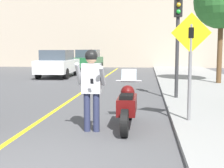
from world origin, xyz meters
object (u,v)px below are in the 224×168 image
object	(u,v)px
person_biker	(91,82)
parked_car_green	(88,60)
motorcycle	(127,106)
street_tree	(222,1)
parked_car_white	(58,63)
traffic_light	(178,26)
crossing_sign	(190,56)

from	to	relation	value
person_biker	parked_car_green	xyz separation A→B (m)	(-3.49, 18.20, -0.22)
motorcycle	street_tree	distance (m)	10.15
parked_car_white	traffic_light	bearing A→B (deg)	-51.38
crossing_sign	parked_car_white	size ratio (longest dim) A/B	0.59
traffic_light	parked_car_green	size ratio (longest dim) A/B	0.82
person_biker	traffic_light	size ratio (longest dim) A/B	0.50
motorcycle	parked_car_white	size ratio (longest dim) A/B	0.52
person_biker	street_tree	bearing A→B (deg)	63.06
person_biker	crossing_sign	distance (m)	2.36
motorcycle	street_tree	world-z (taller)	street_tree
crossing_sign	person_biker	bearing A→B (deg)	-158.29
traffic_light	motorcycle	bearing A→B (deg)	-110.77
motorcycle	crossing_sign	world-z (taller)	crossing_sign
crossing_sign	traffic_light	size ratio (longest dim) A/B	0.71
person_biker	parked_car_green	world-z (taller)	person_biker
person_biker	parked_car_green	bearing A→B (deg)	100.87
street_tree	parked_car_white	bearing A→B (deg)	160.28
traffic_light	street_tree	world-z (taller)	street_tree
person_biker	crossing_sign	size ratio (longest dim) A/B	0.71
motorcycle	traffic_light	bearing A→B (deg)	69.23
motorcycle	parked_car_white	xyz separation A→B (m)	(-5.03, 11.89, 0.37)
crossing_sign	parked_car_white	bearing A→B (deg)	119.29
street_tree	motorcycle	bearing A→B (deg)	-114.27
motorcycle	parked_car_green	world-z (taller)	parked_car_green
street_tree	parked_car_green	xyz separation A→B (m)	(-8.14, 9.06, -3.13)
crossing_sign	parked_car_green	size ratio (longest dim) A/B	0.59
parked_car_green	street_tree	bearing A→B (deg)	-48.07
person_biker	crossing_sign	world-z (taller)	crossing_sign
crossing_sign	motorcycle	bearing A→B (deg)	-164.43
person_biker	parked_car_white	xyz separation A→B (m)	(-4.30, 12.35, -0.22)
motorcycle	traffic_light	size ratio (longest dim) A/B	0.63
motorcycle	parked_car_white	world-z (taller)	parked_car_white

